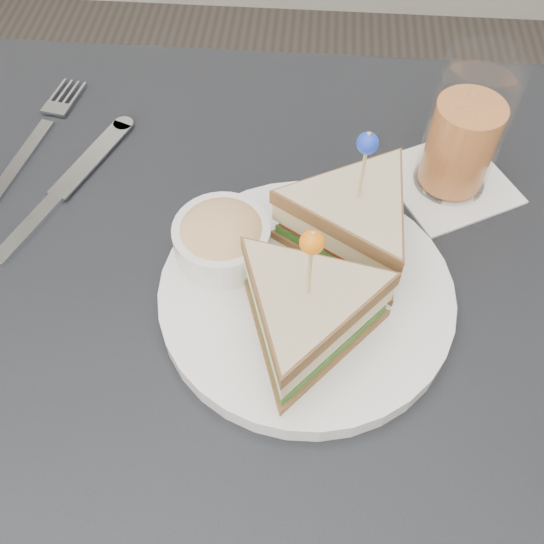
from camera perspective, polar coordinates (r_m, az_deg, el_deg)
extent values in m
plane|color=#3F3833|center=(1.26, -0.53, -21.94)|extent=(3.50, 3.50, 0.00)
cube|color=black|center=(0.58, -1.07, -4.51)|extent=(0.80, 0.80, 0.03)
cylinder|color=black|center=(1.15, -16.83, 2.17)|extent=(0.04, 0.04, 0.72)
cylinder|color=black|center=(1.13, 18.95, -0.07)|extent=(0.04, 0.04, 0.72)
cylinder|color=white|center=(0.56, 3.21, -2.33)|extent=(0.34, 0.34, 0.02)
cylinder|color=white|center=(0.55, 3.26, -1.74)|extent=(0.34, 0.34, 0.01)
cylinder|color=#D9BE7D|center=(0.45, 3.57, 0.25)|extent=(0.00, 0.00, 0.09)
sphere|color=orange|center=(0.42, 3.79, 2.80)|extent=(0.02, 0.02, 0.02)
cylinder|color=#D9BE7D|center=(0.51, 8.52, 9.27)|extent=(0.00, 0.00, 0.09)
sphere|color=blue|center=(0.49, 8.98, 11.89)|extent=(0.02, 0.02, 0.02)
cylinder|color=white|center=(0.57, -4.69, 2.85)|extent=(0.11, 0.11, 0.04)
ellipsoid|color=#E0B772|center=(0.55, -4.78, 3.75)|extent=(0.10, 0.10, 0.04)
cube|color=#B4B8BF|center=(0.74, -22.68, 9.52)|extent=(0.04, 0.14, 0.00)
cube|color=#B4B8BF|center=(0.79, -19.65, 14.27)|extent=(0.03, 0.03, 0.00)
cube|color=white|center=(0.67, -21.76, 4.09)|extent=(0.05, 0.10, 0.01)
cube|color=white|center=(0.71, -16.64, 10.21)|extent=(0.07, 0.13, 0.00)
cylinder|color=white|center=(0.75, -13.81, 13.40)|extent=(0.03, 0.03, 0.00)
cube|color=white|center=(0.69, 16.24, 8.20)|extent=(0.16, 0.16, 0.00)
cylinder|color=orange|center=(0.65, 17.32, 11.40)|extent=(0.09, 0.09, 0.10)
cylinder|color=white|center=(0.64, 17.84, 12.93)|extent=(0.10, 0.10, 0.15)
cube|color=white|center=(0.64, 18.65, 14.91)|extent=(0.02, 0.02, 0.02)
cube|color=white|center=(0.62, 17.62, 13.44)|extent=(0.02, 0.02, 0.02)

